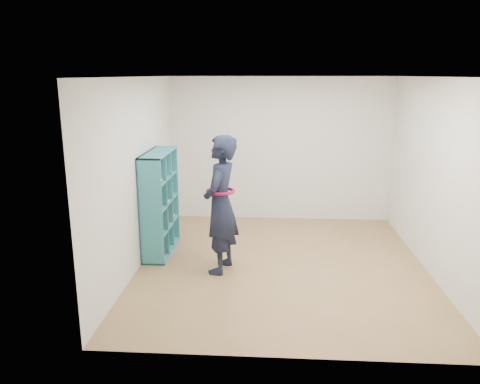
{
  "coord_description": "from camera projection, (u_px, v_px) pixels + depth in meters",
  "views": [
    {
      "loc": [
        -0.19,
        -6.21,
        2.63
      ],
      "look_at": [
        -0.61,
        0.3,
        0.99
      ],
      "focal_mm": 35.0,
      "sensor_mm": 36.0,
      "label": 1
    }
  ],
  "objects": [
    {
      "name": "floor",
      "position": [
        282.0,
        265.0,
        6.64
      ],
      "size": [
        4.5,
        4.5,
        0.0
      ],
      "primitive_type": "plane",
      "color": "olive",
      "rests_on": "ground"
    },
    {
      "name": "bookshelf",
      "position": [
        158.0,
        204.0,
        7.0
      ],
      "size": [
        0.34,
        1.15,
        1.53
      ],
      "color": "teal",
      "rests_on": "floor"
    },
    {
      "name": "wall_front",
      "position": [
        290.0,
        229.0,
        4.15
      ],
      "size": [
        4.0,
        0.02,
        2.6
      ],
      "primitive_type": "cube",
      "color": "silver",
      "rests_on": "floor"
    },
    {
      "name": "person",
      "position": [
        221.0,
        205.0,
        6.25
      ],
      "size": [
        0.58,
        0.76,
        1.87
      ],
      "rotation": [
        0.0,
        0.0,
        -1.78
      ],
      "color": "black",
      "rests_on": "floor"
    },
    {
      "name": "wall_back",
      "position": [
        280.0,
        150.0,
        8.5
      ],
      "size": [
        4.0,
        0.02,
        2.6
      ],
      "primitive_type": "cube",
      "color": "silver",
      "rests_on": "floor"
    },
    {
      "name": "wall_left",
      "position": [
        138.0,
        174.0,
        6.45
      ],
      "size": [
        0.02,
        4.5,
        2.6
      ],
      "primitive_type": "cube",
      "color": "silver",
      "rests_on": "floor"
    },
    {
      "name": "wall_right",
      "position": [
        435.0,
        178.0,
        6.2
      ],
      "size": [
        0.02,
        4.5,
        2.6
      ],
      "primitive_type": "cube",
      "color": "silver",
      "rests_on": "floor"
    },
    {
      "name": "smartphone",
      "position": [
        212.0,
        194.0,
        6.32
      ],
      "size": [
        0.02,
        0.1,
        0.13
      ],
      "rotation": [
        0.3,
        0.0,
        0.05
      ],
      "color": "silver",
      "rests_on": "person"
    },
    {
      "name": "ceiling",
      "position": [
        286.0,
        77.0,
        6.01
      ],
      "size": [
        4.5,
        4.5,
        0.0
      ],
      "primitive_type": "plane",
      "color": "white",
      "rests_on": "wall_back"
    }
  ]
}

